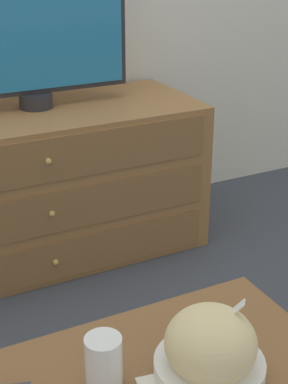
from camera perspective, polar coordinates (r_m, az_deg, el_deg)
The scene contains 5 objects.
ground_plane at distance 2.85m, azimuth -10.66°, elevation -2.75°, with size 12.00×12.00×0.00m, color #383D47.
dresser at distance 2.44m, azimuth -10.97°, elevation 0.49°, with size 1.40×0.56×0.62m.
tv at distance 2.33m, azimuth -10.96°, elevation 15.21°, with size 0.77×0.13×0.57m.
takeout_bowl at distance 1.28m, azimuth 6.44°, elevation -14.91°, with size 0.24×0.24×0.17m.
drink_cup at distance 1.26m, azimuth -3.92°, elevation -16.29°, with size 0.08×0.08×0.11m.
Camera 1 is at (-0.65, -2.47, 1.27)m, focal length 55.00 mm.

